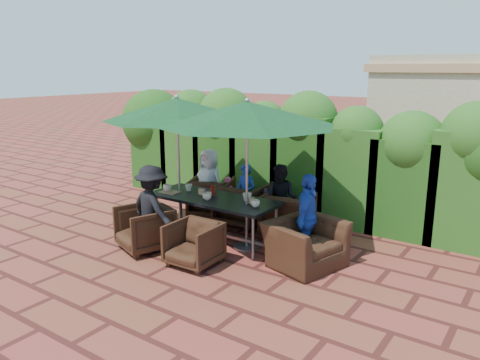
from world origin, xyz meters
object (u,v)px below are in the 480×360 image
Objects in this scene: chair_far_mid at (241,202)px; chair_near_left at (144,226)px; umbrella_right at (247,114)px; chair_end_right at (305,236)px; umbrella_left at (177,109)px; dining_table at (213,202)px; chair_far_right at (288,212)px; chair_near_right at (194,242)px; chair_far_left at (212,195)px.

chair_far_mid reaches higher than chair_near_left.
umbrella_right reaches higher than chair_end_right.
chair_near_left is 2.62m from chair_end_right.
umbrella_left is at bearing 117.45° from chair_near_left.
chair_far_mid is at bearing 52.60° from umbrella_left.
chair_end_right is (2.58, -0.09, -1.75)m from umbrella_left.
dining_table is 2.18× the size of chair_end_right.
chair_far_mid is (-0.75, 0.93, -1.78)m from umbrella_right.
chair_far_right is at bearing 55.63° from chair_end_right.
chair_end_right is at bearing -2.01° from umbrella_left.
dining_table is at bearing 0.43° from umbrella_left.
chair_end_right is (1.38, 0.94, 0.10)m from chair_near_right.
umbrella_right is 3.56× the size of chair_near_left.
chair_end_right is at bearing 133.79° from chair_far_left.
chair_near_left is (-0.58, -1.94, -0.03)m from chair_far_mid.
chair_far_mid reaches higher than chair_far_right.
umbrella_right reaches higher than chair_far_left.
chair_far_mid reaches higher than chair_far_left.
chair_far_left reaches higher than dining_table.
umbrella_right is 3.34× the size of chair_far_left.
umbrella_right is (1.46, 0.00, 0.00)m from umbrella_left.
dining_table is 0.96m from chair_far_mid.
chair_far_right is (0.95, 0.94, -0.25)m from dining_table.
umbrella_left is 2.41× the size of chair_end_right.
umbrella_left and umbrella_right have the same top height.
chair_near_right is at bearing 98.22° from chair_far_left.
dining_table is 1.69m from umbrella_right.
chair_end_right is at bearing 121.96° from chair_far_right.
chair_far_left is 0.80× the size of chair_end_right.
chair_far_right is 2.05m from chair_near_right.
chair_far_left is (-1.53, 1.01, -1.79)m from umbrella_right.
chair_far_mid reaches higher than dining_table.
chair_far_right is 0.79× the size of chair_end_right.
chair_near_left is at bearing 72.26° from chair_far_left.
chair_far_mid is at bearing 128.87° from umbrella_right.
dining_table is 3.17× the size of chair_near_right.
chair_far_left is at bearing 94.11° from umbrella_left.
chair_far_right is (0.99, 0.02, -0.01)m from chair_far_mid.
chair_end_right is (1.12, -0.10, -1.75)m from umbrella_right.
umbrella_right is 3.92× the size of chair_near_right.
chair_near_right is at bearing 67.44° from chair_far_right.
chair_end_right is at bearing 146.38° from chair_far_mid.
umbrella_left reaches higher than chair_near_left.
dining_table is 0.90× the size of umbrella_left.
chair_far_mid is 0.99m from chair_far_right.
chair_far_left is 1.02× the size of chair_far_right.
chair_far_mid is 2.02m from chair_near_right.
chair_end_right reaches higher than chair_near_left.
chair_far_mid is 1.08× the size of chair_near_left.
umbrella_right is 2.56m from chair_far_left.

